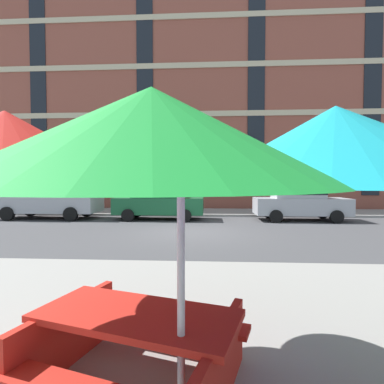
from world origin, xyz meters
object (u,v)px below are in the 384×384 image
sedan_silver (299,201)px  street_tree_left (55,164)px  patio_umbrella (181,158)px  picnic_table (137,343)px  sedan_green (158,201)px  pickup_silver (45,199)px

sedan_silver → street_tree_left: size_ratio=1.08×
street_tree_left → patio_umbrella: street_tree_left is taller
patio_umbrella → street_tree_left: bearing=120.5°
sedan_silver → patio_umbrella: bearing=-109.8°
sedan_silver → picnic_table: (-5.01, -12.33, -0.46)m
patio_umbrella → picnic_table: (-0.43, 0.37, -1.62)m
patio_umbrella → picnic_table: 1.72m
sedan_green → picnic_table: 12.49m
pickup_silver → picnic_table: bearing=-57.6°
street_tree_left → patio_umbrella: (9.52, -16.14, -0.86)m
pickup_silver → sedan_green: pickup_silver is taller
street_tree_left → picnic_table: size_ratio=1.89×
pickup_silver → sedan_silver: bearing=-0.0°
street_tree_left → patio_umbrella: size_ratio=1.14×
sedan_silver → street_tree_left: bearing=166.3°
patio_umbrella → sedan_green: bearing=100.6°
sedan_green → patio_umbrella: size_ratio=1.23×
pickup_silver → patio_umbrella: patio_umbrella is taller
picnic_table → street_tree_left: bearing=119.9°
pickup_silver → street_tree_left: size_ratio=1.25×
sedan_silver → patio_umbrella: (-4.57, -12.70, 1.16)m
pickup_silver → patio_umbrella: size_ratio=1.42×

